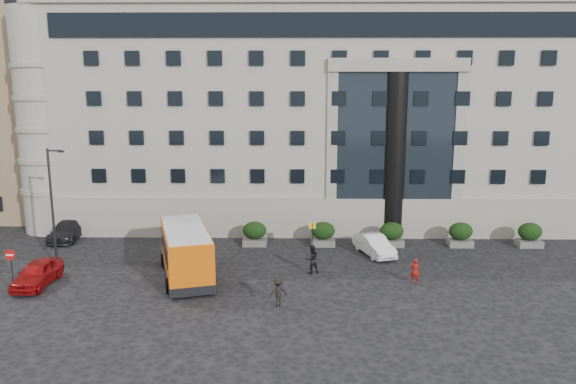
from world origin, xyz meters
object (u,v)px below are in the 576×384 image
parked_car_a (37,273)px  no_entry_sign (11,260)px  bus_stop_sign (312,233)px  white_taxi (374,245)px  hedge_f (530,235)px  parked_car_d (77,214)px  hedge_b (255,233)px  hedge_e (461,234)px  hedge_c (323,234)px  red_truck (82,203)px  parked_car_c (68,230)px  hedge_d (392,234)px  pedestrian_c (278,292)px  minibus (186,250)px  hedge_a (187,233)px  pedestrian_b (312,259)px  pedestrian_a (415,271)px  street_lamp (53,202)px

parked_car_a → no_entry_sign: bearing=-171.9°
bus_stop_sign → white_taxi: size_ratio=0.58×
bus_stop_sign → no_entry_sign: (-18.50, -6.04, -0.08)m
hedge_f → parked_car_d: 37.71m
hedge_b → hedge_e: 15.60m
parked_car_a → white_taxi: bearing=17.5°
hedge_c → parked_car_d: size_ratio=0.37×
red_truck → parked_car_c: red_truck is taller
hedge_e → red_truck: bearing=164.7°
red_truck → white_taxi: bearing=-30.0°
hedge_d → pedestrian_c: 14.24m
hedge_b → bus_stop_sign: bus_stop_sign is taller
hedge_d → minibus: bearing=-153.7°
bus_stop_sign → white_taxi: 4.65m
hedge_b → bus_stop_sign: (4.30, -2.80, 0.80)m
hedge_f → red_truck: 38.44m
hedge_e → no_entry_sign: bearing=-163.5°
hedge_a → hedge_d: 15.60m
hedge_f → red_truck: red_truck is taller
white_taxi → pedestrian_b: bearing=-157.5°
hedge_d → parked_car_c: size_ratio=0.37×
hedge_e → white_taxi: 7.15m
hedge_f → parked_car_a: bearing=-165.5°
parked_car_c → pedestrian_c: bearing=-40.5°
white_taxi → bus_stop_sign: bearing=169.0°
hedge_c → hedge_e: same height
parked_car_a → pedestrian_a: (23.26, 0.71, 0.04)m
pedestrian_b → pedestrian_c: pedestrian_b is taller
hedge_a → bus_stop_sign: bus_stop_sign is taller
pedestrian_b → hedge_f: bearing=-176.5°
bus_stop_sign → pedestrian_c: size_ratio=1.53×
hedge_a → parked_car_d: hedge_a is taller
hedge_f → pedestrian_b: pedestrian_b is taller
street_lamp → parked_car_d: street_lamp is taller
hedge_d → no_entry_sign: no_entry_sign is taller
white_taxi → parked_car_c: bearing=152.5°
pedestrian_c → parked_car_a: bearing=-28.6°
no_entry_sign → pedestrian_c: size_ratio=1.40×
bus_stop_sign → pedestrian_a: (6.24, -5.14, -0.93)m
hedge_a → pedestrian_b: (9.40, -6.22, 0.02)m
hedge_d → pedestrian_c: hedge_d is taller
hedge_b → hedge_c: bearing=0.0°
bus_stop_sign → red_truck: bus_stop_sign is taller
parked_car_d → pedestrian_c: bearing=-49.2°
hedge_b → parked_car_c: size_ratio=0.37×
hedge_b → parked_car_c: hedge_b is taller
bus_stop_sign → parked_car_d: size_ratio=0.51×
hedge_c → no_entry_sign: no_entry_sign is taller
white_taxi → pedestrian_b: pedestrian_b is taller
hedge_e → bus_stop_sign: 11.67m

